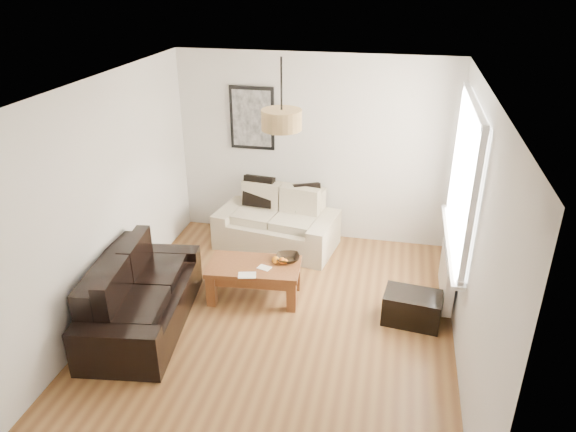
% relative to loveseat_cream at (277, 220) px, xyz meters
% --- Properties ---
extents(floor, '(4.50, 4.50, 0.00)m').
position_rel_loveseat_cream_xyz_m(floor, '(0.41, -1.78, -0.40)').
color(floor, brown).
rests_on(floor, ground).
extents(ceiling, '(3.80, 4.50, 0.00)m').
position_rel_loveseat_cream_xyz_m(ceiling, '(0.41, -1.78, 2.20)').
color(ceiling, white).
rests_on(ceiling, floor).
extents(wall_back, '(3.80, 0.04, 2.60)m').
position_rel_loveseat_cream_xyz_m(wall_back, '(0.41, 0.47, 0.90)').
color(wall_back, silver).
rests_on(wall_back, floor).
extents(wall_front, '(3.80, 0.04, 2.60)m').
position_rel_loveseat_cream_xyz_m(wall_front, '(0.41, -4.03, 0.90)').
color(wall_front, silver).
rests_on(wall_front, floor).
extents(wall_left, '(0.04, 4.50, 2.60)m').
position_rel_loveseat_cream_xyz_m(wall_left, '(-1.49, -1.78, 0.90)').
color(wall_left, silver).
rests_on(wall_left, floor).
extents(wall_right, '(0.04, 4.50, 2.60)m').
position_rel_loveseat_cream_xyz_m(wall_right, '(2.31, -1.78, 0.90)').
color(wall_right, silver).
rests_on(wall_right, floor).
extents(window_bay, '(0.14, 1.90, 1.60)m').
position_rel_loveseat_cream_xyz_m(window_bay, '(2.27, -0.98, 1.20)').
color(window_bay, white).
rests_on(window_bay, wall_right).
extents(radiator, '(0.10, 0.90, 0.52)m').
position_rel_loveseat_cream_xyz_m(radiator, '(2.23, -0.98, -0.02)').
color(radiator, white).
rests_on(radiator, wall_right).
extents(poster, '(0.62, 0.04, 0.87)m').
position_rel_loveseat_cream_xyz_m(poster, '(-0.44, 0.44, 1.30)').
color(poster, black).
rests_on(poster, wall_back).
extents(pendant_shade, '(0.40, 0.40, 0.20)m').
position_rel_loveseat_cream_xyz_m(pendant_shade, '(0.41, -1.48, 1.83)').
color(pendant_shade, tan).
rests_on(pendant_shade, ceiling).
extents(loveseat_cream, '(1.73, 1.12, 0.80)m').
position_rel_loveseat_cream_xyz_m(loveseat_cream, '(0.00, 0.00, 0.00)').
color(loveseat_cream, beige).
rests_on(loveseat_cream, floor).
extents(sofa_leather, '(1.12, 1.92, 0.78)m').
position_rel_loveseat_cream_xyz_m(sofa_leather, '(-1.02, -2.06, -0.01)').
color(sofa_leather, black).
rests_on(sofa_leather, floor).
extents(coffee_table, '(1.12, 0.68, 0.44)m').
position_rel_loveseat_cream_xyz_m(coffee_table, '(0.03, -1.30, -0.18)').
color(coffee_table, brown).
rests_on(coffee_table, floor).
extents(ottoman, '(0.66, 0.47, 0.35)m').
position_rel_loveseat_cream_xyz_m(ottoman, '(1.86, -1.41, -0.22)').
color(ottoman, black).
rests_on(ottoman, floor).
extents(cushion_left, '(0.44, 0.18, 0.43)m').
position_rel_loveseat_cream_xyz_m(cushion_left, '(-0.30, 0.20, 0.33)').
color(cushion_left, black).
rests_on(cushion_left, loveseat_cream).
extents(cushion_right, '(0.39, 0.27, 0.38)m').
position_rel_loveseat_cream_xyz_m(cushion_right, '(0.39, 0.20, 0.30)').
color(cushion_right, black).
rests_on(cushion_right, loveseat_cream).
extents(fruit_bowl, '(0.33, 0.33, 0.07)m').
position_rel_loveseat_cream_xyz_m(fruit_bowl, '(0.40, -1.12, 0.07)').
color(fruit_bowl, black).
rests_on(fruit_bowl, coffee_table).
extents(orange_a, '(0.10, 0.10, 0.08)m').
position_rel_loveseat_cream_xyz_m(orange_a, '(0.35, -1.20, 0.08)').
color(orange_a, orange).
rests_on(orange_a, fruit_bowl).
extents(orange_b, '(0.07, 0.07, 0.06)m').
position_rel_loveseat_cream_xyz_m(orange_b, '(0.39, -1.22, 0.08)').
color(orange_b, orange).
rests_on(orange_b, fruit_bowl).
extents(orange_c, '(0.11, 0.11, 0.09)m').
position_rel_loveseat_cream_xyz_m(orange_c, '(0.27, -1.20, 0.08)').
color(orange_c, orange).
rests_on(orange_c, fruit_bowl).
extents(papers, '(0.23, 0.18, 0.01)m').
position_rel_loveseat_cream_xyz_m(papers, '(0.02, -1.54, 0.04)').
color(papers, white).
rests_on(papers, coffee_table).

